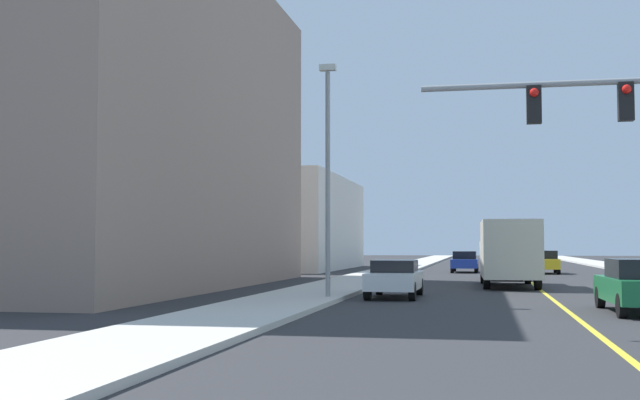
# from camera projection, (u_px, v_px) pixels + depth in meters

# --- Properties ---
(ground) EXTENTS (192.00, 192.00, 0.00)m
(ground) POSITION_uv_depth(u_px,v_px,m) (524.00, 277.00, 46.61)
(ground) COLOR #2D2D30
(sidewalk_left) EXTENTS (3.21, 168.00, 0.15)m
(sidewalk_left) POSITION_uv_depth(u_px,v_px,m) (378.00, 275.00, 48.32)
(sidewalk_left) COLOR beige
(sidewalk_left) RESTS_ON ground
(lane_marking_center) EXTENTS (0.16, 144.00, 0.01)m
(lane_marking_center) POSITION_uv_depth(u_px,v_px,m) (524.00, 277.00, 46.61)
(lane_marking_center) COLOR yellow
(lane_marking_center) RESTS_ON ground
(building_left_near) EXTENTS (14.79, 25.37, 14.65)m
(building_left_near) POSITION_uv_depth(u_px,v_px,m) (80.00, 125.00, 36.08)
(building_left_near) COLOR gray
(building_left_near) RESTS_ON ground
(building_left_far) EXTENTS (17.16, 20.11, 7.09)m
(building_left_far) POSITION_uv_depth(u_px,v_px,m) (238.00, 224.00, 63.36)
(building_left_far) COLOR silver
(building_left_far) RESTS_ON ground
(street_lamp) EXTENTS (0.56, 0.28, 7.87)m
(street_lamp) POSITION_uv_depth(u_px,v_px,m) (328.00, 167.00, 26.95)
(street_lamp) COLOR gray
(street_lamp) RESTS_ON sidewalk_left
(car_gray) EXTENTS (2.06, 4.42, 1.40)m
(car_gray) POSITION_uv_depth(u_px,v_px,m) (504.00, 266.00, 42.88)
(car_gray) COLOR slate
(car_gray) RESTS_ON ground
(car_green) EXTENTS (1.88, 4.53, 1.49)m
(car_green) POSITION_uv_depth(u_px,v_px,m) (640.00, 285.00, 21.88)
(car_green) COLOR #196638
(car_green) RESTS_ON ground
(car_blue) EXTENTS (1.82, 4.44, 1.44)m
(car_blue) POSITION_uv_depth(u_px,v_px,m) (465.00, 261.00, 54.48)
(car_blue) COLOR #1E389E
(car_blue) RESTS_ON ground
(car_yellow) EXTENTS (1.91, 4.29, 1.50)m
(car_yellow) POSITION_uv_depth(u_px,v_px,m) (544.00, 262.00, 52.21)
(car_yellow) COLOR gold
(car_yellow) RESTS_ON ground
(car_white) EXTENTS (1.75, 4.22, 1.34)m
(car_white) POSITION_uv_depth(u_px,v_px,m) (395.00, 278.00, 28.38)
(car_white) COLOR white
(car_white) RESTS_ON ground
(delivery_truck) EXTENTS (2.58, 7.59, 2.94)m
(delivery_truck) POSITION_uv_depth(u_px,v_px,m) (509.00, 252.00, 35.63)
(delivery_truck) COLOR silver
(delivery_truck) RESTS_ON ground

